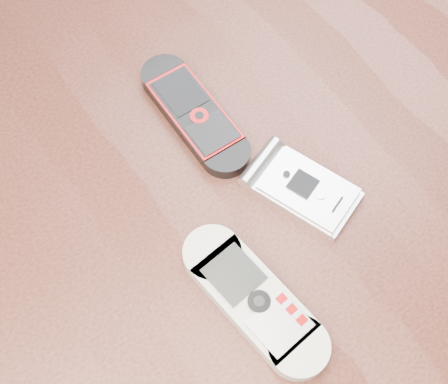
# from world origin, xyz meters

# --- Properties ---
(ground) EXTENTS (4.00, 4.00, 0.00)m
(ground) POSITION_xyz_m (0.00, 0.00, 0.00)
(ground) COLOR #472B19
(ground) RESTS_ON ground
(table) EXTENTS (1.20, 0.80, 0.75)m
(table) POSITION_xyz_m (0.00, 0.00, 0.64)
(table) COLOR black
(table) RESTS_ON ground
(nokia_white) EXTENTS (0.07, 0.16, 0.02)m
(nokia_white) POSITION_xyz_m (-0.03, -0.10, 0.76)
(nokia_white) COLOR beige
(nokia_white) RESTS_ON table
(nokia_black_red) EXTENTS (0.05, 0.16, 0.02)m
(nokia_black_red) POSITION_xyz_m (0.03, 0.09, 0.76)
(nokia_black_red) COLOR black
(nokia_black_red) RESTS_ON table
(motorola_razr) EXTENTS (0.09, 0.12, 0.02)m
(motorola_razr) POSITION_xyz_m (0.07, -0.04, 0.76)
(motorola_razr) COLOR silver
(motorola_razr) RESTS_ON table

